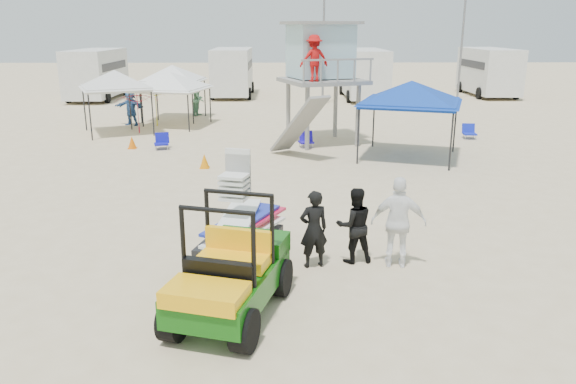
{
  "coord_description": "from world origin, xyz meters",
  "views": [
    {
      "loc": [
        0.34,
        -8.5,
        4.69
      ],
      "look_at": [
        0.5,
        3.0,
        1.3
      ],
      "focal_mm": 35.0,
      "sensor_mm": 36.0,
      "label": 1
    }
  ],
  "objects_px": {
    "man_left": "(314,229)",
    "canopy_blue": "(412,85)",
    "surf_trailer": "(239,223)",
    "utility_cart": "(228,265)",
    "lifeguard_tower": "(321,56)"
  },
  "relations": [
    {
      "from": "man_left",
      "to": "surf_trailer",
      "type": "bearing_deg",
      "value": -26.09
    },
    {
      "from": "surf_trailer",
      "to": "utility_cart",
      "type": "bearing_deg",
      "value": -90.13
    },
    {
      "from": "utility_cart",
      "to": "lifeguard_tower",
      "type": "bearing_deg",
      "value": 80.39
    },
    {
      "from": "canopy_blue",
      "to": "utility_cart",
      "type": "bearing_deg",
      "value": -115.19
    },
    {
      "from": "surf_trailer",
      "to": "canopy_blue",
      "type": "xyz_separation_m",
      "value": [
        5.6,
        9.58,
        1.85
      ]
    },
    {
      "from": "surf_trailer",
      "to": "lifeguard_tower",
      "type": "relative_size",
      "value": 0.53
    },
    {
      "from": "surf_trailer",
      "to": "canopy_blue",
      "type": "height_order",
      "value": "canopy_blue"
    },
    {
      "from": "surf_trailer",
      "to": "lifeguard_tower",
      "type": "height_order",
      "value": "lifeguard_tower"
    },
    {
      "from": "lifeguard_tower",
      "to": "man_left",
      "type": "bearing_deg",
      "value": -94.41
    },
    {
      "from": "surf_trailer",
      "to": "man_left",
      "type": "height_order",
      "value": "surf_trailer"
    },
    {
      "from": "lifeguard_tower",
      "to": "utility_cart",
      "type": "bearing_deg",
      "value": -99.61
    },
    {
      "from": "man_left",
      "to": "canopy_blue",
      "type": "relative_size",
      "value": 0.38
    },
    {
      "from": "man_left",
      "to": "canopy_blue",
      "type": "distance_m",
      "value": 10.85
    },
    {
      "from": "lifeguard_tower",
      "to": "surf_trailer",
      "type": "bearing_deg",
      "value": -101.34
    },
    {
      "from": "lifeguard_tower",
      "to": "canopy_blue",
      "type": "distance_m",
      "value": 4.33
    }
  ]
}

